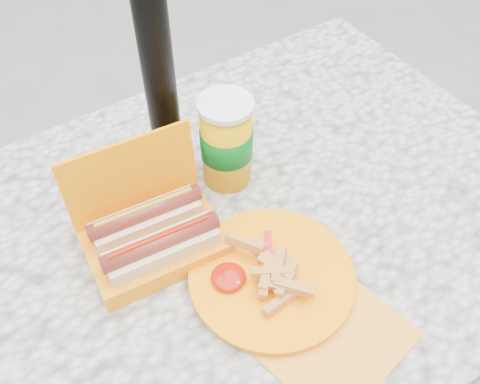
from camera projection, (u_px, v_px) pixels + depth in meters
picnic_table at (221, 269)px, 0.97m from camera, size 1.20×0.80×0.75m
hotdog_box at (153, 235)px, 0.83m from camera, size 0.22×0.17×0.17m
fries_plate at (275, 280)px, 0.81m from camera, size 0.26×0.36×0.05m
soda_cup at (226, 142)px, 0.90m from camera, size 0.09×0.09×0.17m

